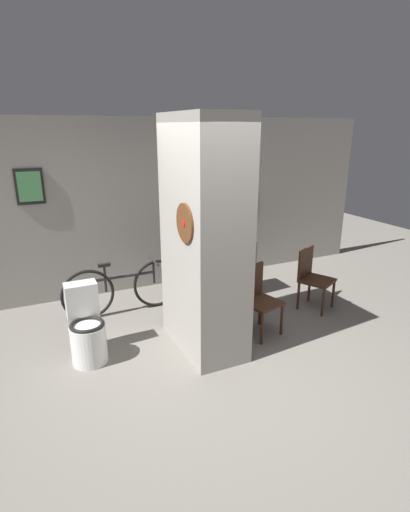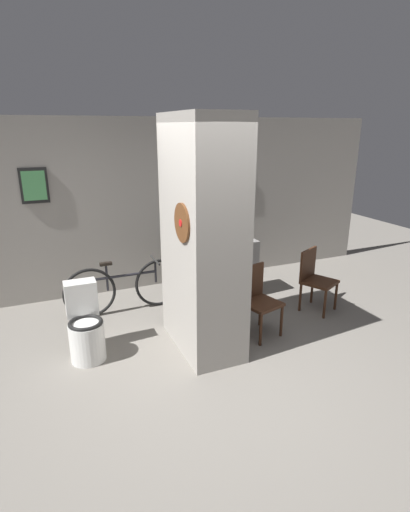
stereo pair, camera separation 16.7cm
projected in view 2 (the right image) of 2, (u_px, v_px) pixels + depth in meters
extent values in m
plane|color=slate|center=(222.00, 370.00, 4.24)|extent=(14.00, 14.00, 0.00)
cube|color=gray|center=(150.00, 206.00, 6.14)|extent=(8.00, 0.06, 2.60)
cube|color=black|center=(34.00, 186.00, 5.38)|extent=(0.36, 0.02, 0.48)
cube|color=#4C9959|center=(34.00, 186.00, 5.37)|extent=(0.30, 0.01, 0.39)
cube|color=black|center=(238.00, 184.00, 6.58)|extent=(0.44, 0.02, 0.34)
cube|color=teal|center=(238.00, 184.00, 6.56)|extent=(0.36, 0.01, 0.28)
cube|color=black|center=(193.00, 168.00, 6.19)|extent=(0.28, 0.02, 0.38)
cube|color=#E0CC4C|center=(193.00, 168.00, 6.17)|extent=(0.23, 0.01, 0.31)
cube|color=gray|center=(202.00, 238.00, 4.35)|extent=(0.61, 1.15, 2.60)
cylinder|color=#593319|center=(182.00, 223.00, 3.95)|extent=(0.03, 0.40, 0.40)
cylinder|color=red|center=(180.00, 223.00, 3.94)|extent=(0.01, 0.07, 0.07)
cube|color=gray|center=(217.00, 270.00, 5.89)|extent=(1.17, 0.44, 0.87)
cylinder|color=silver|center=(87.00, 342.00, 4.36)|extent=(0.38, 0.38, 0.44)
torus|color=black|center=(85.00, 323.00, 4.29)|extent=(0.37, 0.37, 0.04)
cube|color=silver|center=(81.00, 298.00, 4.45)|extent=(0.34, 0.20, 0.40)
cylinder|color=#422616|center=(261.00, 330.00, 4.65)|extent=(0.04, 0.04, 0.40)
cylinder|color=#422616|center=(281.00, 321.00, 4.86)|extent=(0.04, 0.04, 0.40)
cylinder|color=#422616|center=(240.00, 319.00, 4.92)|extent=(0.04, 0.04, 0.40)
cylinder|color=#422616|center=(260.00, 311.00, 5.13)|extent=(0.04, 0.04, 0.40)
cube|color=#422616|center=(261.00, 304.00, 4.82)|extent=(0.51, 0.51, 0.04)
cube|color=#422616|center=(251.00, 281.00, 4.89)|extent=(0.41, 0.14, 0.42)
cylinder|color=#422616|center=(325.00, 304.00, 5.31)|extent=(0.04, 0.04, 0.40)
cylinder|color=#422616|center=(336.00, 296.00, 5.57)|extent=(0.04, 0.04, 0.40)
cylinder|color=#422616|center=(300.00, 297.00, 5.54)|extent=(0.04, 0.04, 0.40)
cylinder|color=#422616|center=(312.00, 290.00, 5.80)|extent=(0.04, 0.04, 0.40)
cube|color=#422616|center=(319.00, 282.00, 5.49)|extent=(0.56, 0.56, 0.04)
cube|color=#422616|center=(308.00, 263.00, 5.53)|extent=(0.38, 0.21, 0.42)
torus|color=black|center=(90.00, 293.00, 5.30)|extent=(0.70, 0.04, 0.70)
torus|color=black|center=(159.00, 283.00, 5.66)|extent=(0.70, 0.04, 0.70)
cylinder|color=black|center=(125.00, 275.00, 5.43)|extent=(0.88, 0.04, 0.04)
cylinder|color=black|center=(107.00, 278.00, 5.34)|extent=(0.03, 0.03, 0.36)
cylinder|color=black|center=(156.00, 271.00, 5.59)|extent=(0.03, 0.03, 0.33)
cube|color=black|center=(106.00, 264.00, 5.27)|extent=(0.16, 0.06, 0.04)
cylinder|color=#262626|center=(155.00, 260.00, 5.54)|extent=(0.03, 0.42, 0.03)
cylinder|color=silver|center=(229.00, 234.00, 5.86)|extent=(0.06, 0.06, 0.18)
cylinder|color=silver|center=(229.00, 225.00, 5.82)|extent=(0.02, 0.02, 0.08)
sphere|color=#333333|center=(229.00, 222.00, 5.81)|extent=(0.03, 0.03, 0.03)
cylinder|color=#267233|center=(237.00, 235.00, 5.87)|extent=(0.07, 0.07, 0.14)
cylinder|color=#267233|center=(237.00, 228.00, 5.83)|extent=(0.03, 0.03, 0.06)
sphere|color=#333333|center=(237.00, 225.00, 5.82)|extent=(0.03, 0.03, 0.03)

